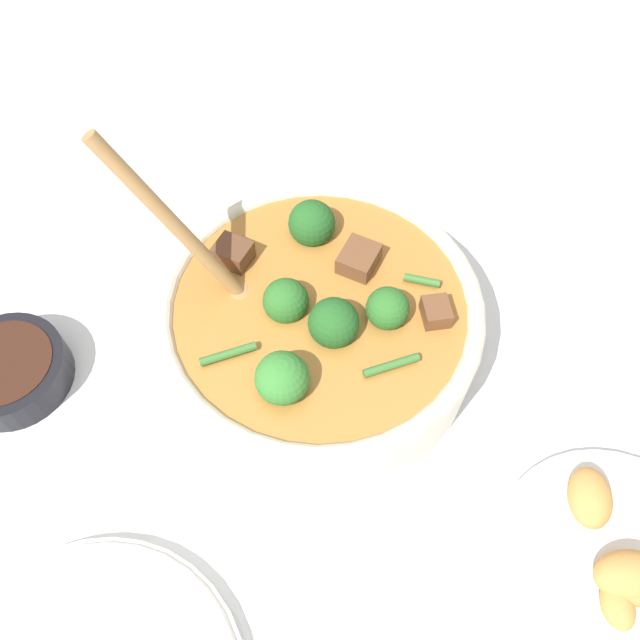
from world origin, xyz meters
TOP-DOWN VIEW (x-y plane):
  - ground_plane at (0.00, 0.00)m, footprint 4.00×4.00m
  - stew_bowl at (0.00, -0.00)m, footprint 0.28×0.30m
  - condiment_bowl at (0.09, -0.27)m, footprint 0.11×0.11m
  - food_plate at (0.15, 0.27)m, footprint 0.20×0.20m

SIDE VIEW (x-z plane):
  - ground_plane at x=0.00m, z-range 0.00..0.00m
  - food_plate at x=0.15m, z-range -0.01..0.03m
  - condiment_bowl at x=0.09m, z-range 0.00..0.03m
  - stew_bowl at x=0.00m, z-range -0.07..0.17m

